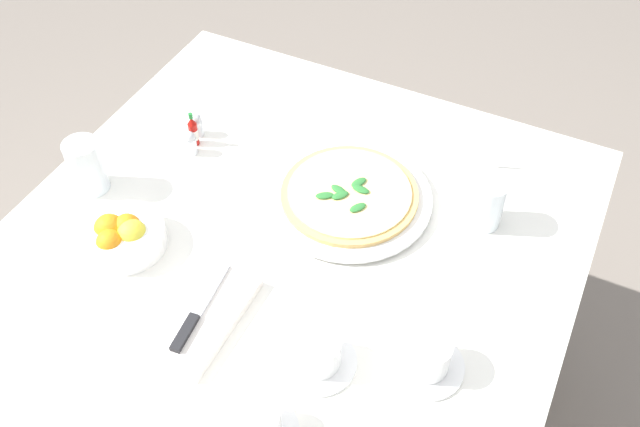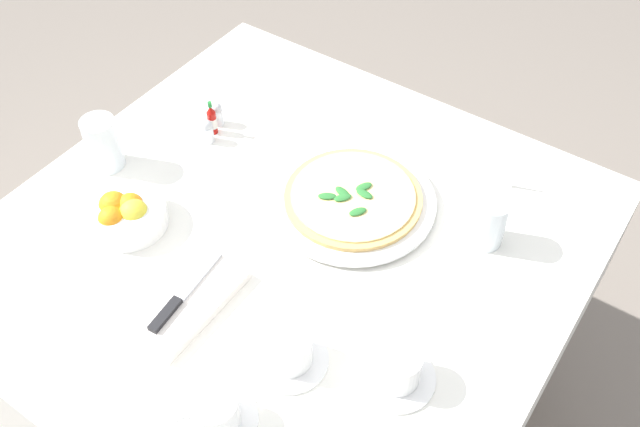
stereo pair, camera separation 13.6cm
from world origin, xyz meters
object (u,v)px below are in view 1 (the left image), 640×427
coffee_cup_center_back (427,356)px  water_glass_left_edge (486,206)px  dinner_knife (199,309)px  salt_shaker (197,126)px  pizza (349,193)px  napkin_folded (199,315)px  menu_card (478,155)px  coffee_cup_near_left (318,353)px  coffee_cup_near_right (256,425)px  pepper_shaker (191,144)px  pizza_plate (349,198)px  hot_sauce_bottle (193,131)px  citrus_bowl (123,236)px  water_glass_back_corner (87,169)px

coffee_cup_center_back → water_glass_left_edge: (0.35, 0.01, 0.01)m
dinner_knife → salt_shaker: size_ratio=3.48×
pizza → napkin_folded: size_ratio=1.24×
salt_shaker → menu_card: bearing=-73.6°
coffee_cup_near_left → salt_shaker: bearing=50.8°
pizza → water_glass_left_edge: (0.07, -0.26, 0.02)m
coffee_cup_near_right → napkin_folded: bearing=54.0°
pepper_shaker → coffee_cup_near_left: bearing=-126.2°
pizza_plate → salt_shaker: size_ratio=5.86×
hot_sauce_bottle → menu_card: (0.20, -0.57, -0.00)m
coffee_cup_near_left → water_glass_left_edge: water_glass_left_edge is taller
coffee_cup_near_left → citrus_bowl: size_ratio=0.87×
coffee_cup_near_left → salt_shaker: size_ratio=2.31×
coffee_cup_near_right → citrus_bowl: same height
pizza_plate → dinner_knife: size_ratio=1.68×
coffee_cup_center_back → napkin_folded: size_ratio=0.60×
coffee_cup_near_left → hot_sauce_bottle: 0.60m
coffee_cup_center_back → pepper_shaker: coffee_cup_center_back is taller
pizza → hot_sauce_bottle: size_ratio=3.29×
pizza → menu_card: 0.29m
coffee_cup_near_left → napkin_folded: 0.22m
water_glass_back_corner → hot_sauce_bottle: (0.20, -0.12, -0.02)m
napkin_folded → menu_card: menu_card is taller
pizza → coffee_cup_center_back: (-0.29, -0.27, 0.01)m
coffee_cup_near_left → dinner_knife: coffee_cup_near_left is taller
water_glass_left_edge → salt_shaker: (-0.02, 0.64, -0.02)m
coffee_cup_near_right → water_glass_left_edge: water_glass_left_edge is taller
coffee_cup_near_right → napkin_folded: 0.24m
coffee_cup_center_back → water_glass_back_corner: size_ratio=1.12×
coffee_cup_near_right → salt_shaker: (0.55, 0.46, -0.00)m
citrus_bowl → menu_card: (0.50, -0.53, 0.00)m
dinner_knife → water_glass_back_corner: bearing=58.9°
coffee_cup_near_left → dinner_knife: (-0.01, 0.22, -0.00)m
dinner_knife → napkin_folded: bearing=180.0°
coffee_cup_near_left → coffee_cup_center_back: (0.07, -0.16, 0.00)m
pizza_plate → citrus_bowl: (-0.29, 0.33, 0.02)m
pizza → salt_shaker: bearing=83.8°
pizza_plate → water_glass_left_edge: bearing=-75.7°
water_glass_left_edge → water_glass_back_corner: size_ratio=0.89×
water_glass_left_edge → dinner_knife: (-0.43, 0.37, -0.02)m
water_glass_left_edge → dinner_knife: bearing=138.9°
hot_sauce_bottle → menu_card: bearing=-70.8°
pizza_plate → water_glass_left_edge: 0.27m
pizza → salt_shaker: 0.38m
pizza → salt_shaker: size_ratio=4.86×
coffee_cup_center_back → pizza_plate: bearing=42.9°
coffee_cup_near_left → coffee_cup_center_back: coffee_cup_center_back is taller
pizza → dinner_knife: pizza is taller
coffee_cup_near_right → water_glass_back_corner: 0.65m
water_glass_left_edge → menu_card: (0.15, 0.06, -0.01)m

